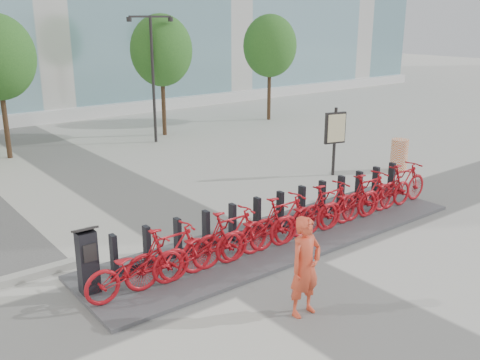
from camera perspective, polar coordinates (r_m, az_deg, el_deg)
ground at (r=11.49m, az=0.67°, el=-8.36°), size 120.00×120.00×0.00m
tree_2 at (r=23.20m, az=-8.39°, el=13.50°), size 2.60×2.60×5.10m
tree_3 at (r=26.69m, az=3.20°, el=14.07°), size 2.60×2.60×5.10m
streetlamp at (r=21.88m, az=-9.33°, el=12.06°), size 2.00×0.20×5.00m
dock_pad at (r=12.46m, az=4.51°, el=-6.14°), size 9.60×2.40×0.08m
dock_rail_posts at (r=12.88m, az=4.52°, el=-3.13°), size 8.74×0.50×0.85m
bike_0 at (r=9.94m, az=-11.10°, el=-9.13°), size 1.97×0.69×1.03m
bike_1 at (r=10.22m, az=-7.50°, el=-7.84°), size 1.91×0.54×1.15m
bike_2 at (r=10.59m, az=-4.11°, el=-7.16°), size 1.97×0.69×1.03m
bike_3 at (r=10.94m, az=-0.97°, el=-5.96°), size 1.91×0.54×1.15m
bike_4 at (r=11.38m, az=1.94°, el=-5.35°), size 1.97×0.69×1.03m
bike_5 at (r=11.80m, az=4.64°, el=-4.27°), size 1.91×0.54×1.15m
bike_6 at (r=12.29m, az=7.12°, el=-3.75°), size 1.97×0.69×1.03m
bike_7 at (r=12.76m, az=9.43°, el=-2.79°), size 1.91×0.54×1.15m
bike_8 at (r=13.29m, az=11.54°, el=-2.36°), size 1.97×0.69×1.03m
bike_9 at (r=13.81m, az=13.51°, el=-1.51°), size 1.91×0.54×1.15m
bike_10 at (r=14.37m, az=15.30°, el=-1.15°), size 1.97×0.69×1.03m
bike_11 at (r=14.92m, az=17.00°, el=-0.41°), size 1.91×0.54×1.15m
kiosk at (r=10.14m, az=-15.95°, el=-8.25°), size 0.41×0.35×1.31m
worker_red at (r=9.20m, az=6.98°, el=-9.15°), size 0.65×0.43×1.77m
construction_barrel at (r=18.56m, az=16.61°, el=2.57°), size 0.65×0.65×1.07m
map_sign at (r=17.32m, az=10.12°, el=5.18°), size 0.72×0.30×2.21m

